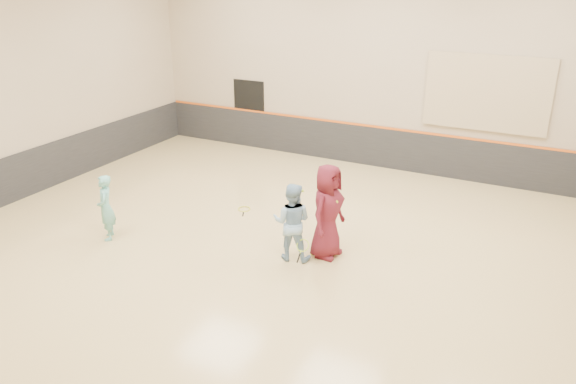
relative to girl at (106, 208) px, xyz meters
The scene contains 14 objects.
room 4.03m from the girl, 18.82° to the left, with size 15.04×12.04×6.22m.
wainscot_back 8.21m from the girl, 62.31° to the left, with size 14.90×0.04×1.20m, color #232326.
wainscot_left 3.88m from the girl, 160.41° to the left, with size 0.04×11.90×1.20m, color #232326.
accent_stripe 8.22m from the girl, 62.28° to the left, with size 14.90×0.03×0.06m, color #D85914.
acoustic_panel 9.97m from the girl, 47.62° to the left, with size 3.20×0.08×2.00m, color tan.
doorway 7.32m from the girl, 95.37° to the left, with size 1.10×0.05×2.20m, color black.
girl is the anchor object (origin of this frame).
instructor 4.14m from the girl, 14.34° to the left, with size 0.80×0.62×1.65m, color #85ADCE.
young_man 4.83m from the girl, 17.87° to the left, with size 0.97×0.63×1.99m, color #5B1522.
held_racket 4.44m from the girl, 10.95° to the left, with size 0.43×0.43×0.47m, color #B9E432, non-canonical shape.
spare_racket 3.35m from the girl, 55.60° to the left, with size 0.69×0.69×0.07m, color gold, non-canonical shape.
ball_under_racket 4.58m from the girl, 17.27° to the left, with size 0.07×0.07×0.07m, color yellow.
ball_in_hand 5.04m from the girl, 16.02° to the left, with size 0.07×0.07×0.07m, color #BDCD2F.
ball_beside_spare 5.18m from the girl, 59.05° to the left, with size 0.07×0.07×0.07m, color #AFCE30.
Camera 1 is at (4.78, -9.44, 5.64)m, focal length 35.00 mm.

